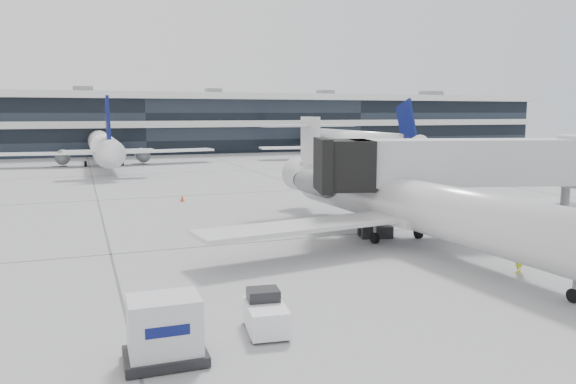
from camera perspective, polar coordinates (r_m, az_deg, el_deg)
name	(u,v)px	position (r m, az deg, el deg)	size (l,w,h in m)	color
ground	(285,240)	(33.82, -0.34, -4.88)	(220.00, 220.00, 0.00)	gray
terminal	(139,126)	(113.53, -14.86, 6.52)	(170.00, 22.00, 10.00)	black
bg_jet_center	(104,165)	(86.33, -18.22, 2.64)	(32.00, 40.00, 9.60)	white
bg_jet_right	(349,157)	(96.55, 6.25, 3.54)	(32.00, 40.00, 9.60)	white
regional_jet	(410,203)	(32.73, 12.31, -1.07)	(25.19, 31.48, 7.26)	silver
jet_bridge	(487,163)	(36.76, 19.55, 2.79)	(19.00, 8.14, 6.16)	#A8AAAC
ramp_worker	(519,256)	(28.95, 22.39, -6.01)	(0.61, 0.40, 1.68)	#CFF519
baggage_tug	(265,314)	(19.99, -2.30, -12.29)	(1.58, 2.36, 1.40)	white
cargo_uld	(165,330)	(17.96, -12.44, -13.57)	(2.50, 1.87, 2.02)	black
traffic_cone	(182,198)	(49.01, -10.70, -0.64)	(0.42, 0.42, 0.56)	#EE4B0C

